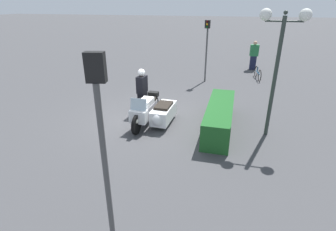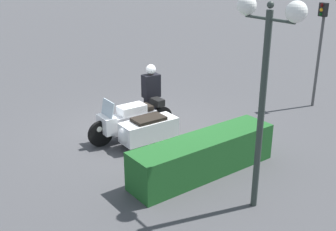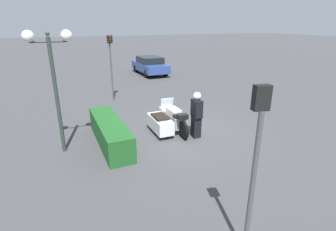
# 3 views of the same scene
# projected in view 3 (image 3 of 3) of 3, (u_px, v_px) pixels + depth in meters

# --- Properties ---
(ground_plane) EXTENTS (160.00, 160.00, 0.00)m
(ground_plane) POSITION_uv_depth(u_px,v_px,m) (181.00, 133.00, 10.30)
(ground_plane) COLOR #424244
(police_motorcycle) EXTENTS (2.53, 1.25, 1.16)m
(police_motorcycle) POSITION_uv_depth(u_px,v_px,m) (166.00, 120.00, 10.38)
(police_motorcycle) COLOR black
(police_motorcycle) RESTS_ON ground
(officer_rider) EXTENTS (0.50, 0.33, 1.75)m
(officer_rider) POSITION_uv_depth(u_px,v_px,m) (196.00, 114.00, 9.68)
(officer_rider) COLOR black
(officer_rider) RESTS_ON ground
(hedge_bush_curbside) EXTENTS (3.56, 0.85, 0.86)m
(hedge_bush_curbside) POSITION_uv_depth(u_px,v_px,m) (110.00, 132.00, 9.29)
(hedge_bush_curbside) COLOR #1E5623
(hedge_bush_curbside) RESTS_ON ground
(twin_lamp_post) EXTENTS (0.34, 1.38, 3.92)m
(twin_lamp_post) POSITION_uv_depth(u_px,v_px,m) (51.00, 61.00, 7.88)
(twin_lamp_post) COLOR #2D3833
(twin_lamp_post) RESTS_ON ground
(traffic_light_near) EXTENTS (0.22, 0.28, 3.49)m
(traffic_light_near) POSITION_uv_depth(u_px,v_px,m) (111.00, 59.00, 13.90)
(traffic_light_near) COLOR #4C4C4C
(traffic_light_near) RESTS_ON ground
(traffic_light_far) EXTENTS (0.22, 0.28, 3.23)m
(traffic_light_far) POSITION_uv_depth(u_px,v_px,m) (256.00, 151.00, 4.26)
(traffic_light_far) COLOR #4C4C4C
(traffic_light_far) RESTS_ON ground
(parked_car_background) EXTENTS (4.30, 1.88, 1.46)m
(parked_car_background) POSITION_uv_depth(u_px,v_px,m) (150.00, 65.00, 21.76)
(parked_car_background) COLOR #2D478C
(parked_car_background) RESTS_ON ground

